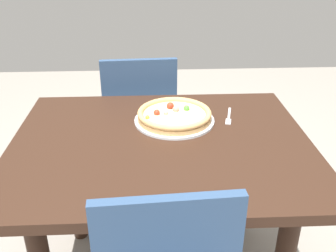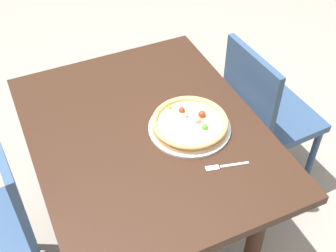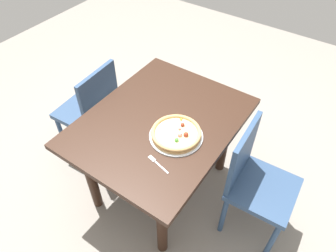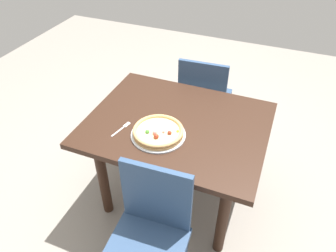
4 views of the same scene
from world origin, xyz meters
name	(u,v)px [view 3 (image 3 of 4)]	position (x,y,z in m)	size (l,w,h in m)	color
ground_plane	(162,184)	(0.00, 0.00, 0.00)	(6.00, 6.00, 0.00)	gray
dining_table	(161,132)	(0.00, 0.00, 0.62)	(1.14, 0.90, 0.73)	#331E14
chair_near	(255,180)	(0.10, -0.67, 0.48)	(0.42, 0.42, 0.88)	navy
chair_far	(91,109)	(-0.01, 0.67, 0.48)	(0.42, 0.42, 0.88)	navy
plate	(176,136)	(-0.06, -0.16, 0.73)	(0.33, 0.33, 0.01)	silver
pizza	(176,133)	(-0.06, -0.16, 0.76)	(0.31, 0.31, 0.05)	tan
fork	(157,163)	(-0.29, -0.19, 0.73)	(0.05, 0.16, 0.00)	silver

